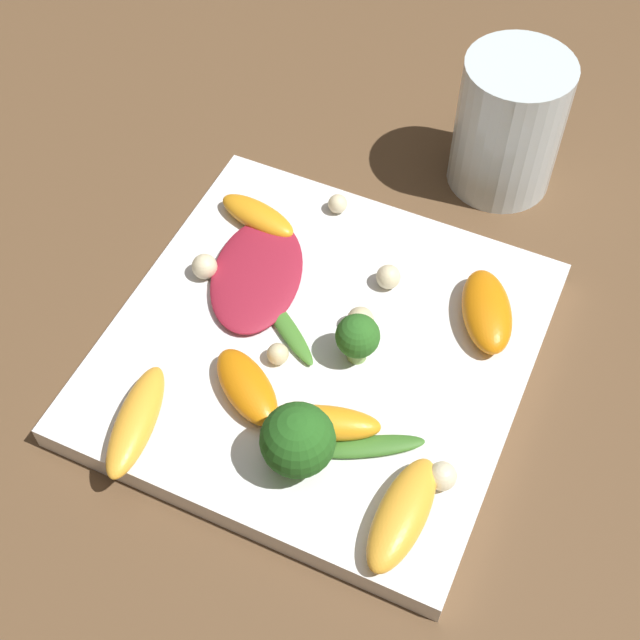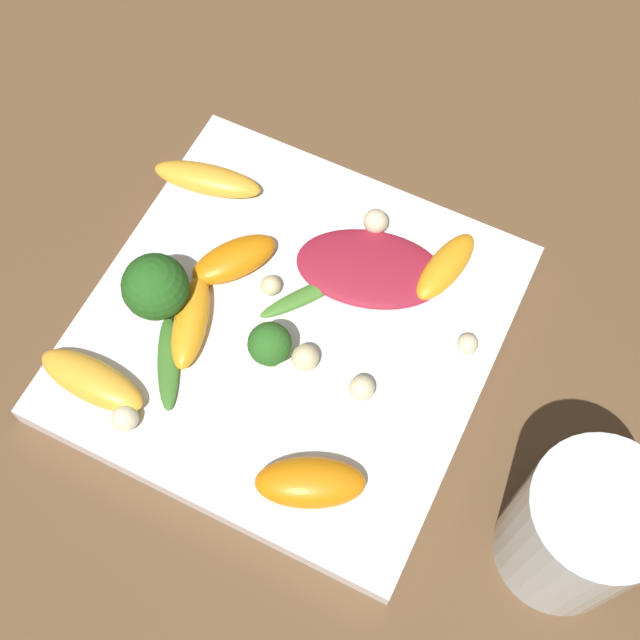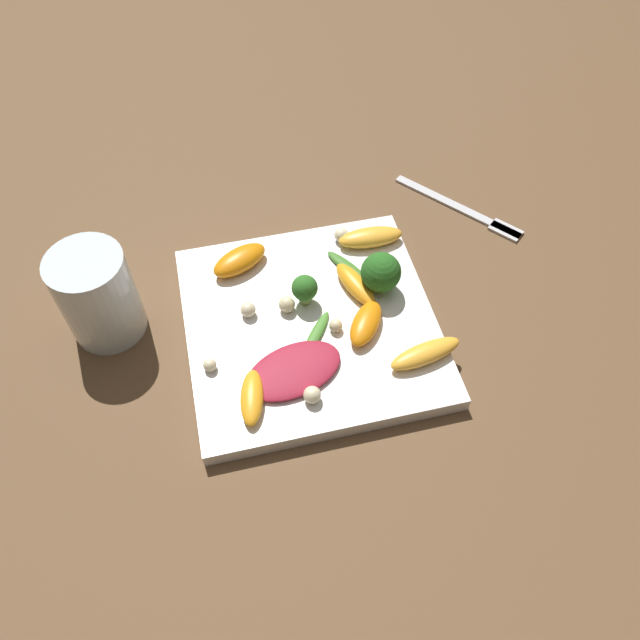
# 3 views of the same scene
# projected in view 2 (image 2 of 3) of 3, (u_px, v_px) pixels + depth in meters

# --- Properties ---
(ground_plane) EXTENTS (2.40, 2.40, 0.00)m
(ground_plane) POSITION_uv_depth(u_px,v_px,m) (290.00, 338.00, 0.61)
(ground_plane) COLOR brown
(plate) EXTENTS (0.26, 0.26, 0.02)m
(plate) POSITION_uv_depth(u_px,v_px,m) (290.00, 332.00, 0.60)
(plate) COLOR white
(plate) RESTS_ON ground_plane
(drinking_glass) EXTENTS (0.08, 0.08, 0.11)m
(drinking_glass) POSITION_uv_depth(u_px,v_px,m) (580.00, 530.00, 0.50)
(drinking_glass) COLOR silver
(drinking_glass) RESTS_ON ground_plane
(radicchio_leaf_0) EXTENTS (0.11, 0.08, 0.01)m
(radicchio_leaf_0) POSITION_uv_depth(u_px,v_px,m) (370.00, 269.00, 0.60)
(radicchio_leaf_0) COLOR maroon
(radicchio_leaf_0) RESTS_ON plate
(orange_segment_0) EXTENTS (0.08, 0.04, 0.02)m
(orange_segment_0) POSITION_uv_depth(u_px,v_px,m) (207.00, 179.00, 0.63)
(orange_segment_0) COLOR #FCAD33
(orange_segment_0) RESTS_ON plate
(orange_segment_1) EXTENTS (0.04, 0.07, 0.02)m
(orange_segment_1) POSITION_uv_depth(u_px,v_px,m) (191.00, 322.00, 0.58)
(orange_segment_1) COLOR orange
(orange_segment_1) RESTS_ON plate
(orange_segment_2) EXTENTS (0.06, 0.07, 0.02)m
(orange_segment_2) POSITION_uv_depth(u_px,v_px,m) (234.00, 259.00, 0.60)
(orange_segment_2) COLOR orange
(orange_segment_2) RESTS_ON plate
(orange_segment_3) EXTENTS (0.08, 0.03, 0.02)m
(orange_segment_3) POSITION_uv_depth(u_px,v_px,m) (92.00, 380.00, 0.56)
(orange_segment_3) COLOR #FCAD33
(orange_segment_3) RESTS_ON plate
(orange_segment_4) EXTENTS (0.07, 0.06, 0.02)m
(orange_segment_4) POSITION_uv_depth(u_px,v_px,m) (310.00, 482.00, 0.53)
(orange_segment_4) COLOR orange
(orange_segment_4) RESTS_ON plate
(orange_segment_5) EXTENTS (0.03, 0.06, 0.02)m
(orange_segment_5) POSITION_uv_depth(u_px,v_px,m) (446.00, 266.00, 0.60)
(orange_segment_5) COLOR orange
(orange_segment_5) RESTS_ON plate
(broccoli_floret_0) EXTENTS (0.03, 0.03, 0.04)m
(broccoli_floret_0) POSITION_uv_depth(u_px,v_px,m) (271.00, 346.00, 0.56)
(broccoli_floret_0) COLOR #84AD5B
(broccoli_floret_0) RESTS_ON plate
(broccoli_floret_1) EXTENTS (0.04, 0.04, 0.05)m
(broccoli_floret_1) POSITION_uv_depth(u_px,v_px,m) (155.00, 287.00, 0.57)
(broccoli_floret_1) COLOR #84AD5B
(broccoli_floret_1) RESTS_ON plate
(arugula_sprig_0) EXTENTS (0.05, 0.06, 0.01)m
(arugula_sprig_0) POSITION_uv_depth(u_px,v_px,m) (168.00, 362.00, 0.57)
(arugula_sprig_0) COLOR #3D7528
(arugula_sprig_0) RESTS_ON plate
(arugula_sprig_1) EXTENTS (0.05, 0.06, 0.01)m
(arugula_sprig_1) POSITION_uv_depth(u_px,v_px,m) (307.00, 296.00, 0.59)
(arugula_sprig_1) COLOR #47842D
(arugula_sprig_1) RESTS_ON plate
(macadamia_nut_0) EXTENTS (0.02, 0.02, 0.02)m
(macadamia_nut_0) POSITION_uv_depth(u_px,v_px,m) (305.00, 358.00, 0.57)
(macadamia_nut_0) COLOR beige
(macadamia_nut_0) RESTS_ON plate
(macadamia_nut_1) EXTENTS (0.02, 0.02, 0.02)m
(macadamia_nut_1) POSITION_uv_depth(u_px,v_px,m) (376.00, 221.00, 0.61)
(macadamia_nut_1) COLOR beige
(macadamia_nut_1) RESTS_ON plate
(macadamia_nut_2) EXTENTS (0.02, 0.02, 0.02)m
(macadamia_nut_2) POSITION_uv_depth(u_px,v_px,m) (125.00, 418.00, 0.55)
(macadamia_nut_2) COLOR beige
(macadamia_nut_2) RESTS_ON plate
(macadamia_nut_3) EXTENTS (0.02, 0.02, 0.02)m
(macadamia_nut_3) POSITION_uv_depth(u_px,v_px,m) (362.00, 388.00, 0.56)
(macadamia_nut_3) COLOR beige
(macadamia_nut_3) RESTS_ON plate
(macadamia_nut_4) EXTENTS (0.01, 0.01, 0.01)m
(macadamia_nut_4) POSITION_uv_depth(u_px,v_px,m) (468.00, 344.00, 0.58)
(macadamia_nut_4) COLOR beige
(macadamia_nut_4) RESTS_ON plate
(macadamia_nut_5) EXTENTS (0.01, 0.01, 0.01)m
(macadamia_nut_5) POSITION_uv_depth(u_px,v_px,m) (271.00, 286.00, 0.59)
(macadamia_nut_5) COLOR beige
(macadamia_nut_5) RESTS_ON plate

